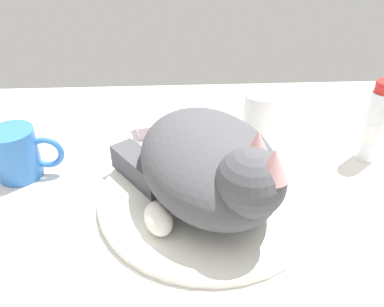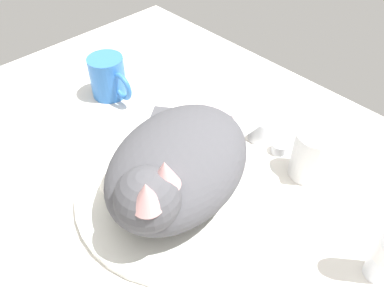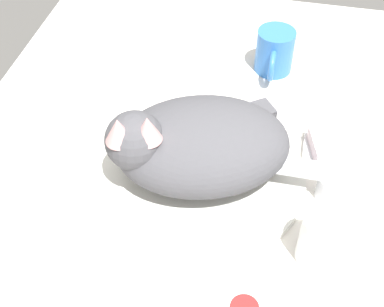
% 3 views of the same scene
% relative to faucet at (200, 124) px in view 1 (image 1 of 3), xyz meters
% --- Properties ---
extents(ground_plane, '(1.10, 0.83, 0.03)m').
position_rel_faucet_xyz_m(ground_plane, '(0.00, -0.18, -0.04)').
color(ground_plane, silver).
extents(sink_basin, '(0.32, 0.32, 0.01)m').
position_rel_faucet_xyz_m(sink_basin, '(0.00, -0.18, -0.02)').
color(sink_basin, silver).
rests_on(sink_basin, ground_plane).
extents(faucet, '(0.12, 0.10, 0.06)m').
position_rel_faucet_xyz_m(faucet, '(0.00, 0.00, 0.00)').
color(faucet, silver).
rests_on(faucet, ground_plane).
extents(cat, '(0.27, 0.30, 0.14)m').
position_rel_faucet_xyz_m(cat, '(0.00, -0.19, 0.04)').
color(cat, '#4C4C51').
rests_on(cat, sink_basin).
extents(coffee_mug, '(0.11, 0.07, 0.08)m').
position_rel_faucet_xyz_m(coffee_mug, '(-0.29, -0.10, 0.01)').
color(coffee_mug, '#3372C6').
rests_on(coffee_mug, ground_plane).
extents(rinse_cup, '(0.06, 0.06, 0.08)m').
position_rel_faucet_xyz_m(rinse_cup, '(0.11, 0.00, 0.01)').
color(rinse_cup, white).
rests_on(rinse_cup, ground_plane).
extents(soap_dish, '(0.09, 0.06, 0.01)m').
position_rel_faucet_xyz_m(soap_dish, '(-0.08, 0.00, -0.02)').
color(soap_dish, white).
rests_on(soap_dish, ground_plane).
extents(soap_bar, '(0.08, 0.06, 0.02)m').
position_rel_faucet_xyz_m(soap_bar, '(-0.08, 0.00, -0.00)').
color(soap_bar, silver).
rests_on(soap_bar, soap_dish).
extents(toothpaste_bottle, '(0.04, 0.04, 0.14)m').
position_rel_faucet_xyz_m(toothpaste_bottle, '(0.28, -0.08, 0.04)').
color(toothpaste_bottle, white).
rests_on(toothpaste_bottle, ground_plane).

